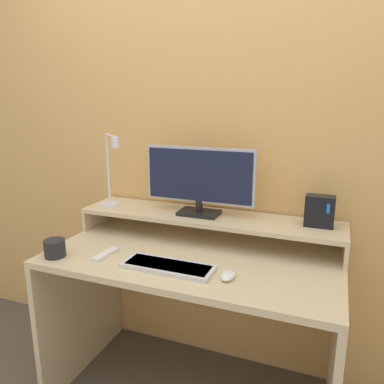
{
  "coord_description": "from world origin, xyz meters",
  "views": [
    {
      "loc": [
        0.58,
        -1.14,
        1.47
      ],
      "look_at": [
        -0.02,
        0.38,
        1.06
      ],
      "focal_mm": 35.0,
      "sensor_mm": 36.0,
      "label": 1
    }
  ],
  "objects_px": {
    "mouse": "(228,275)",
    "remote_control": "(106,254)",
    "mug": "(55,248)",
    "router_dock": "(320,211)",
    "keyboard": "(168,266)",
    "monitor": "(199,179)",
    "desk_lamp": "(111,176)"
  },
  "relations": [
    {
      "from": "mouse",
      "to": "remote_control",
      "type": "height_order",
      "value": "mouse"
    },
    {
      "from": "mug",
      "to": "router_dock",
      "type": "bearing_deg",
      "value": 23.84
    },
    {
      "from": "remote_control",
      "to": "mug",
      "type": "xyz_separation_m",
      "value": [
        -0.21,
        -0.09,
        0.03
      ]
    },
    {
      "from": "router_dock",
      "to": "remote_control",
      "type": "relative_size",
      "value": 0.91
    },
    {
      "from": "keyboard",
      "to": "mug",
      "type": "relative_size",
      "value": 4.16
    },
    {
      "from": "keyboard",
      "to": "remote_control",
      "type": "bearing_deg",
      "value": 177.22
    },
    {
      "from": "monitor",
      "to": "mug",
      "type": "height_order",
      "value": "monitor"
    },
    {
      "from": "mouse",
      "to": "mug",
      "type": "xyz_separation_m",
      "value": [
        -0.79,
        -0.08,
        0.03
      ]
    },
    {
      "from": "router_dock",
      "to": "mug",
      "type": "height_order",
      "value": "router_dock"
    },
    {
      "from": "router_dock",
      "to": "remote_control",
      "type": "height_order",
      "value": "router_dock"
    },
    {
      "from": "keyboard",
      "to": "remote_control",
      "type": "height_order",
      "value": "keyboard"
    },
    {
      "from": "desk_lamp",
      "to": "mug",
      "type": "height_order",
      "value": "desk_lamp"
    },
    {
      "from": "mouse",
      "to": "mug",
      "type": "relative_size",
      "value": 1.03
    },
    {
      "from": "router_dock",
      "to": "mouse",
      "type": "xyz_separation_m",
      "value": [
        -0.31,
        -0.41,
        -0.18
      ]
    },
    {
      "from": "keyboard",
      "to": "mug",
      "type": "height_order",
      "value": "mug"
    },
    {
      "from": "keyboard",
      "to": "mouse",
      "type": "bearing_deg",
      "value": 1.22
    },
    {
      "from": "monitor",
      "to": "keyboard",
      "type": "xyz_separation_m",
      "value": [
        0.0,
        -0.38,
        -0.3
      ]
    },
    {
      "from": "mug",
      "to": "remote_control",
      "type": "bearing_deg",
      "value": 22.7
    },
    {
      "from": "mouse",
      "to": "remote_control",
      "type": "bearing_deg",
      "value": 179.01
    },
    {
      "from": "router_dock",
      "to": "mug",
      "type": "xyz_separation_m",
      "value": [
        -1.1,
        -0.49,
        -0.16
      ]
    },
    {
      "from": "monitor",
      "to": "mouse",
      "type": "distance_m",
      "value": 0.55
    },
    {
      "from": "remote_control",
      "to": "keyboard",
      "type": "bearing_deg",
      "value": -2.78
    },
    {
      "from": "router_dock",
      "to": "keyboard",
      "type": "height_order",
      "value": "router_dock"
    },
    {
      "from": "remote_control",
      "to": "mug",
      "type": "relative_size",
      "value": 1.68
    },
    {
      "from": "router_dock",
      "to": "mouse",
      "type": "bearing_deg",
      "value": -127.26
    },
    {
      "from": "keyboard",
      "to": "mouse",
      "type": "relative_size",
      "value": 4.03
    },
    {
      "from": "monitor",
      "to": "remote_control",
      "type": "bearing_deg",
      "value": -130.8
    },
    {
      "from": "monitor",
      "to": "keyboard",
      "type": "distance_m",
      "value": 0.49
    },
    {
      "from": "router_dock",
      "to": "mug",
      "type": "distance_m",
      "value": 1.21
    },
    {
      "from": "remote_control",
      "to": "mouse",
      "type": "bearing_deg",
      "value": -0.99
    },
    {
      "from": "router_dock",
      "to": "desk_lamp",
      "type": "bearing_deg",
      "value": -175.33
    },
    {
      "from": "router_dock",
      "to": "mouse",
      "type": "distance_m",
      "value": 0.55
    }
  ]
}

